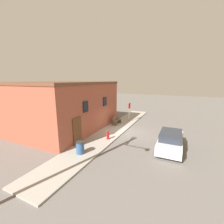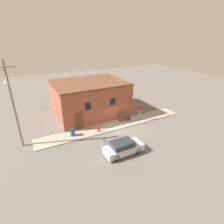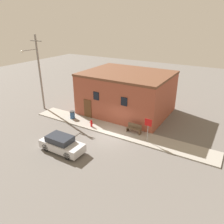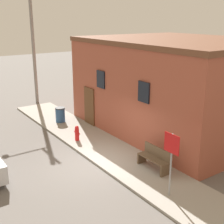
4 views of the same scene
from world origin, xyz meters
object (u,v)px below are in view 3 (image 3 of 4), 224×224
Objects in this scene: utility_pole at (39,71)px; parked_car at (62,144)px; fire_hydrant at (91,123)px; bench at (134,128)px; trash_bin at (72,115)px; stop_sign at (148,126)px.

parked_car is at bearing -34.37° from utility_pole.
bench reaches higher than fire_hydrant.
utility_pole is at bearing 172.72° from fire_hydrant.
trash_bin reaches higher than fire_hydrant.
fire_hydrant is 0.52× the size of bench.
trash_bin is 6.81m from utility_pole.
stop_sign is 2.28m from bench.
stop_sign is 14.83m from utility_pole.
utility_pole is 11.40m from parked_car.
bench is 7.21m from parked_car.
fire_hydrant is 0.08× the size of utility_pole.
fire_hydrant is 0.89× the size of trash_bin.
trash_bin is at bearing 122.65° from parked_car.
parked_car is (-5.71, -5.14, -0.99)m from stop_sign.
stop_sign is 0.25× the size of utility_pole.
bench is (-1.76, 0.90, -1.13)m from stop_sign.
trash_bin is 0.22× the size of parked_car.
parked_car is (3.52, -5.49, 0.15)m from trash_bin.
stop_sign is 1.55× the size of bench.
fire_hydrant is 3.11m from trash_bin.
utility_pole is 2.27× the size of parked_car.
utility_pole is at bearing 176.64° from stop_sign.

